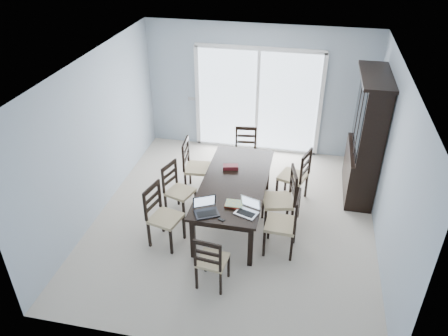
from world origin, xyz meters
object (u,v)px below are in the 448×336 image
at_px(chair_right_near, 288,217).
at_px(chair_end_near, 210,258).
at_px(chair_left_near, 159,209).
at_px(chair_left_far, 192,161).
at_px(chair_right_mid, 285,193).
at_px(china_hutch, 366,139).
at_px(laptop_dark, 207,211).
at_px(chair_end_far, 246,146).
at_px(game_box, 231,167).
at_px(cell_phone, 221,220).
at_px(chair_right_far, 299,171).
at_px(dining_table, 235,185).
at_px(laptop_silver, 246,211).
at_px(hot_tub, 238,105).
at_px(chair_left_mid, 175,184).

xyz_separation_m(chair_right_near, chair_end_near, (-0.93, -0.94, -0.09)).
bearing_deg(chair_left_near, chair_end_near, 64.33).
relative_size(chair_left_far, chair_right_mid, 0.96).
relative_size(chair_left_near, chair_left_far, 0.98).
relative_size(china_hutch, laptop_dark, 5.43).
bearing_deg(chair_right_mid, chair_end_far, 17.15).
distance_m(china_hutch, game_box, 2.35).
height_order(china_hutch, cell_phone, china_hutch).
relative_size(chair_left_far, chair_end_far, 1.10).
relative_size(china_hutch, chair_right_mid, 1.82).
xyz_separation_m(chair_left_near, laptop_dark, (0.76, -0.16, 0.21)).
xyz_separation_m(chair_right_far, laptop_dark, (-1.20, -1.65, 0.20)).
height_order(chair_left_near, laptop_dark, chair_left_near).
distance_m(chair_right_near, cell_phone, 1.00).
bearing_deg(chair_left_near, chair_left_far, -171.07).
bearing_deg(chair_left_near, chair_right_far, 140.71).
distance_m(chair_right_mid, chair_right_far, 0.77).
xyz_separation_m(dining_table, laptop_silver, (0.31, -0.79, 0.13)).
xyz_separation_m(dining_table, chair_right_near, (0.90, -0.59, -0.05)).
distance_m(chair_end_far, laptop_dark, 2.43).
distance_m(dining_table, chair_end_near, 1.54).
relative_size(chair_end_far, hot_tub, 0.48).
bearing_deg(dining_table, laptop_silver, -68.35).
distance_m(chair_left_far, chair_right_near, 2.19).
xyz_separation_m(chair_left_far, chair_end_near, (0.84, -2.22, -0.08)).
bearing_deg(chair_right_near, chair_left_far, 57.32).
relative_size(chair_right_mid, chair_end_far, 1.14).
xyz_separation_m(chair_end_near, hot_tub, (-0.53, 5.01, -0.01)).
bearing_deg(chair_right_mid, game_box, 56.22).
height_order(laptop_dark, laptop_silver, laptop_dark).
height_order(chair_left_far, chair_end_far, chair_left_far).
bearing_deg(laptop_dark, chair_left_mid, 102.23).
bearing_deg(chair_right_far, chair_end_far, 72.31).
xyz_separation_m(chair_left_near, chair_right_mid, (1.79, 0.75, 0.04)).
xyz_separation_m(chair_end_near, chair_end_far, (-0.04, 3.04, 0.03)).
height_order(chair_left_near, chair_left_mid, chair_left_near).
distance_m(chair_left_mid, laptop_silver, 1.54).
bearing_deg(laptop_dark, laptop_silver, -14.99).
xyz_separation_m(chair_right_far, chair_end_far, (-1.04, 0.76, -0.05)).
distance_m(chair_right_mid, laptop_silver, 0.94).
xyz_separation_m(dining_table, chair_end_near, (-0.03, -1.53, -0.14)).
bearing_deg(dining_table, chair_left_near, -142.82).
bearing_deg(chair_end_near, chair_left_mid, 128.26).
bearing_deg(chair_left_far, laptop_silver, 34.83).
xyz_separation_m(chair_end_near, laptop_silver, (0.35, 0.74, 0.27)).
bearing_deg(chair_right_near, dining_table, 59.81).
bearing_deg(chair_end_far, chair_right_far, 136.39).
height_order(chair_right_far, chair_end_far, chair_right_far).
bearing_deg(chair_right_far, game_box, 128.06).
xyz_separation_m(chair_end_far, laptop_silver, (0.38, -2.30, 0.24)).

